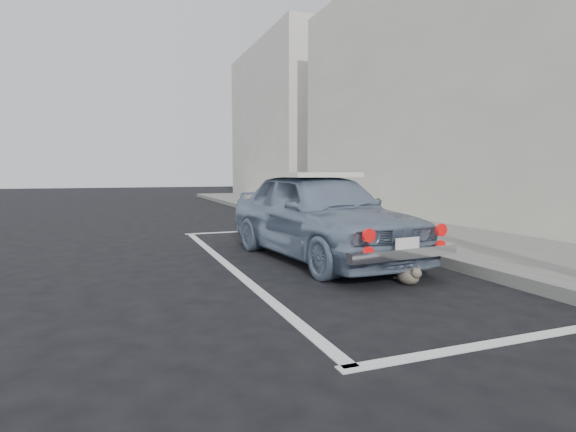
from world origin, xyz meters
name	(u,v)px	position (x,y,z in m)	size (l,w,h in m)	color
ground	(418,328)	(0.00, 0.00, 0.00)	(80.00, 80.00, 0.00)	black
sidewalk	(512,254)	(3.20, 2.00, 0.07)	(2.80, 40.00, 0.15)	slate
shop_building	(555,67)	(6.33, 4.00, 3.49)	(3.50, 18.00, 7.00)	beige
building_far	(286,123)	(6.35, 20.00, 4.00)	(3.50, 10.00, 8.00)	beige
pline_rear	(513,340)	(0.50, -0.50, 0.00)	(3.00, 0.12, 0.01)	silver
pline_front	(254,231)	(0.50, 6.50, 0.00)	(3.00, 0.12, 0.01)	silver
pline_side	(229,266)	(-0.90, 3.00, 0.00)	(0.12, 7.00, 0.01)	silver
retro_coupe	(319,214)	(0.52, 3.10, 0.67)	(1.94, 4.05, 1.33)	#7789A4
cat	(409,275)	(0.80, 1.24, 0.11)	(0.23, 0.45, 0.24)	#746359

